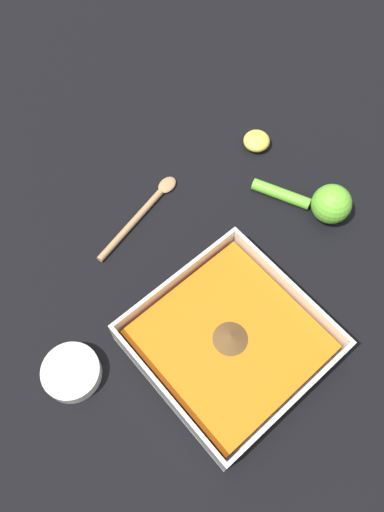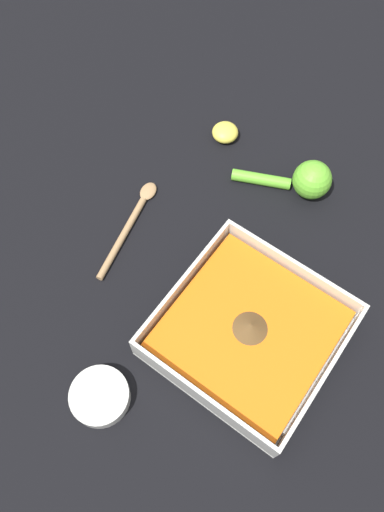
% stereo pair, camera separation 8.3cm
% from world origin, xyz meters
% --- Properties ---
extents(ground_plane, '(4.00, 4.00, 0.00)m').
position_xyz_m(ground_plane, '(0.00, 0.00, 0.00)').
color(ground_plane, black).
extents(square_dish, '(0.26, 0.26, 0.06)m').
position_xyz_m(square_dish, '(-0.01, 0.01, 0.02)').
color(square_dish, silver).
rests_on(square_dish, ground_plane).
extents(spice_bowl, '(0.09, 0.09, 0.03)m').
position_xyz_m(spice_bowl, '(0.20, -0.11, 0.01)').
color(spice_bowl, silver).
rests_on(spice_bowl, ground_plane).
extents(lemon_squeezer, '(0.10, 0.17, 0.07)m').
position_xyz_m(lemon_squeezer, '(-0.31, -0.06, 0.03)').
color(lemon_squeezer, '#6BC633').
rests_on(lemon_squeezer, ground_plane).
extents(lemon_half, '(0.05, 0.05, 0.03)m').
position_xyz_m(lemon_half, '(-0.32, -0.25, 0.01)').
color(lemon_half, '#EFDB4C').
rests_on(lemon_half, ground_plane).
extents(wooden_spoon, '(0.21, 0.07, 0.01)m').
position_xyz_m(wooden_spoon, '(-0.06, -0.27, 0.01)').
color(wooden_spoon, tan).
rests_on(wooden_spoon, ground_plane).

